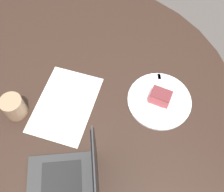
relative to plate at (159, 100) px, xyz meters
name	(u,v)px	position (x,y,z in m)	size (l,w,h in m)	color
ground_plane	(83,155)	(-0.06, -0.37, -0.77)	(12.00, 12.00, 0.00)	#4C4742
dining_table	(70,114)	(-0.06, -0.37, -0.14)	(1.40, 1.40, 0.76)	black
paper_document	(64,105)	(-0.05, -0.37, 0.00)	(0.37, 0.33, 0.00)	white
plate	(159,100)	(0.00, 0.00, 0.00)	(0.25, 0.25, 0.01)	white
cake_slice	(160,97)	(0.00, 0.00, 0.03)	(0.09, 0.10, 0.05)	#B74C51
fork	(161,88)	(-0.05, 0.02, 0.01)	(0.17, 0.04, 0.00)	silver
coffee_glass	(14,107)	(-0.04, -0.55, 0.04)	(0.08, 0.08, 0.09)	#997556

